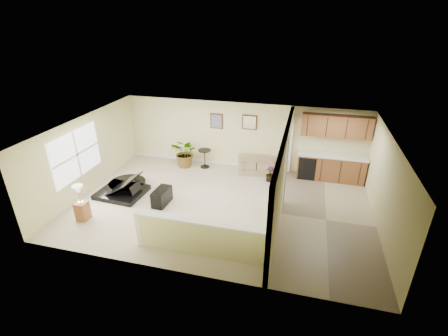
% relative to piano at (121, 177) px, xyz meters
% --- Properties ---
extents(floor, '(9.00, 9.00, 0.00)m').
position_rel_piano_xyz_m(floor, '(3.36, 0.01, -0.58)').
color(floor, '#BBA891').
rests_on(floor, ground).
extents(back_wall, '(9.00, 0.04, 2.50)m').
position_rel_piano_xyz_m(back_wall, '(3.36, 3.01, 0.67)').
color(back_wall, beige).
rests_on(back_wall, floor).
extents(front_wall, '(9.00, 0.04, 2.50)m').
position_rel_piano_xyz_m(front_wall, '(3.36, -2.99, 0.67)').
color(front_wall, beige).
rests_on(front_wall, floor).
extents(left_wall, '(0.04, 6.00, 2.50)m').
position_rel_piano_xyz_m(left_wall, '(-1.14, 0.01, 0.67)').
color(left_wall, beige).
rests_on(left_wall, floor).
extents(right_wall, '(0.04, 6.00, 2.50)m').
position_rel_piano_xyz_m(right_wall, '(7.86, 0.01, 0.67)').
color(right_wall, beige).
rests_on(right_wall, floor).
extents(ceiling, '(9.00, 6.00, 0.04)m').
position_rel_piano_xyz_m(ceiling, '(3.36, 0.01, 1.92)').
color(ceiling, silver).
rests_on(ceiling, back_wall).
extents(kitchen_vinyl, '(2.70, 6.00, 0.01)m').
position_rel_piano_xyz_m(kitchen_vinyl, '(6.51, 0.01, -0.57)').
color(kitchen_vinyl, tan).
rests_on(kitchen_vinyl, floor).
extents(interior_partition, '(0.18, 5.99, 2.50)m').
position_rel_piano_xyz_m(interior_partition, '(5.16, 0.26, 0.64)').
color(interior_partition, beige).
rests_on(interior_partition, floor).
extents(pony_half_wall, '(3.42, 0.22, 1.00)m').
position_rel_piano_xyz_m(pony_half_wall, '(3.44, -2.29, -0.06)').
color(pony_half_wall, beige).
rests_on(pony_half_wall, floor).
extents(left_window, '(0.05, 2.15, 1.45)m').
position_rel_piano_xyz_m(left_window, '(-1.12, -0.49, 0.87)').
color(left_window, white).
rests_on(left_window, left_wall).
extents(wall_art_left, '(0.48, 0.04, 0.58)m').
position_rel_piano_xyz_m(wall_art_left, '(2.41, 2.98, 1.17)').
color(wall_art_left, '#3E2716').
rests_on(wall_art_left, back_wall).
extents(wall_mirror, '(0.55, 0.04, 0.55)m').
position_rel_piano_xyz_m(wall_mirror, '(3.66, 2.98, 1.22)').
color(wall_mirror, '#3E2716').
rests_on(wall_mirror, back_wall).
extents(kitchen_cabinets, '(2.36, 0.65, 2.33)m').
position_rel_piano_xyz_m(kitchen_cabinets, '(6.55, 2.74, 0.29)').
color(kitchen_cabinets, brown).
rests_on(kitchen_cabinets, floor).
extents(piano, '(1.77, 1.84, 1.38)m').
position_rel_piano_xyz_m(piano, '(0.00, 0.00, 0.00)').
color(piano, black).
rests_on(piano, floor).
extents(piano_bench, '(0.42, 0.77, 0.50)m').
position_rel_piano_xyz_m(piano_bench, '(1.57, -0.35, -0.33)').
color(piano_bench, black).
rests_on(piano_bench, floor).
extents(loveseat, '(1.45, 0.98, 0.76)m').
position_rel_piano_xyz_m(loveseat, '(4.05, 2.65, -0.29)').
color(loveseat, tan).
rests_on(loveseat, floor).
extents(accent_table, '(0.49, 0.49, 0.72)m').
position_rel_piano_xyz_m(accent_table, '(2.05, 2.55, -0.12)').
color(accent_table, black).
rests_on(accent_table, floor).
extents(palm_plant, '(1.21, 1.11, 1.14)m').
position_rel_piano_xyz_m(palm_plant, '(1.32, 2.44, -0.02)').
color(palm_plant, black).
rests_on(palm_plant, floor).
extents(small_plant, '(0.39, 0.39, 0.55)m').
position_rel_piano_xyz_m(small_plant, '(4.63, 2.04, -0.35)').
color(small_plant, black).
rests_on(small_plant, floor).
extents(lamp_stand, '(0.32, 0.32, 1.09)m').
position_rel_piano_xyz_m(lamp_stand, '(-0.28, -1.69, -0.11)').
color(lamp_stand, brown).
rests_on(lamp_stand, floor).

